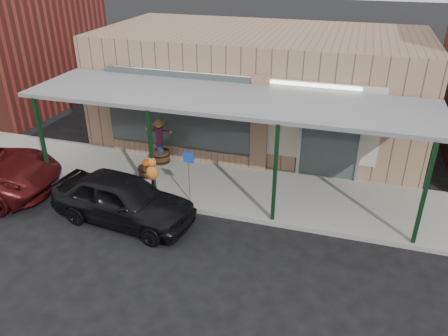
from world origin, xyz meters
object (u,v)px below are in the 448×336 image
(barrel_scarecrow, at_px, (160,148))
(parked_sedan, at_px, (123,199))
(handicap_sign, at_px, (189,170))
(barrel_pumpkin, at_px, (147,170))

(barrel_scarecrow, height_order, parked_sedan, barrel_scarecrow)
(handicap_sign, bearing_deg, parked_sedan, -135.13)
(barrel_scarecrow, height_order, barrel_pumpkin, barrel_scarecrow)
(barrel_pumpkin, relative_size, parked_sedan, 0.16)
(barrel_scarecrow, distance_m, parked_sedan, 3.48)
(barrel_scarecrow, distance_m, handicap_sign, 2.93)
(barrel_scarecrow, bearing_deg, parked_sedan, -93.10)
(barrel_pumpkin, bearing_deg, parked_sedan, -79.20)
(handicap_sign, height_order, parked_sedan, handicap_sign)
(barrel_pumpkin, bearing_deg, barrel_scarecrow, 89.27)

